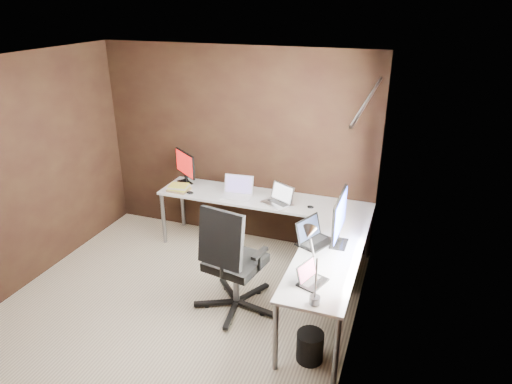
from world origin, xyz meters
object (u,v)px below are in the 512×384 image
laptop_silver (279,199)px  laptop_black_small (310,278)px  monitor_left (185,166)px  laptop_white (237,192)px  office_chair (234,279)px  book_stack (179,188)px  wastebasket (310,346)px  laptop_black_big (313,237)px  monitor_right (339,217)px  drawer_pedestal (332,255)px  desk_lamp (311,254)px

laptop_silver → laptop_black_small: bearing=-35.5°
monitor_left → laptop_silver: (1.36, -0.21, -0.19)m
laptop_white → office_chair: bearing=-75.4°
office_chair → laptop_white: bearing=120.0°
laptop_black_small → book_stack: 2.49m
laptop_white → wastebasket: bearing=-55.9°
wastebasket → monitor_left: bearing=139.8°
laptop_black_big → wastebasket: 1.07m
wastebasket → monitor_right: bearing=87.1°
monitor_right → laptop_white: 1.62m
drawer_pedestal → laptop_silver: (-0.73, 0.26, 0.48)m
desk_lamp → office_chair: bearing=132.2°
laptop_black_big → laptop_black_small: bearing=-144.7°
drawer_pedestal → book_stack: bearing=174.5°
monitor_left → laptop_black_small: 2.70m
laptop_white → wastebasket: 2.23m
laptop_white → laptop_black_big: bearing=-40.7°
office_chair → laptop_silver: bearing=94.1°
desk_lamp → laptop_black_big: bearing=84.7°
office_chair → wastebasket: (0.92, -0.46, -0.21)m
monitor_right → laptop_white: bearing=60.7°
desk_lamp → office_chair: size_ratio=0.54×
laptop_white → laptop_silver: 0.55m
laptop_silver → desk_lamp: desk_lamp is taller
laptop_silver → desk_lamp: bearing=-37.4°
office_chair → laptop_black_big: bearing=37.6°
laptop_silver → monitor_right: bearing=-13.4°
drawer_pedestal → monitor_left: bearing=167.2°
desk_lamp → wastebasket: (0.02, 0.09, -1.00)m
laptop_black_small → book_stack: (-2.05, 1.41, -0.00)m
office_chair → wastebasket: office_chair is taller
laptop_black_big → office_chair: size_ratio=0.36×
laptop_black_small → monitor_left: bearing=71.0°
laptop_white → book_stack: (-0.76, -0.11, -0.01)m
drawer_pedestal → wastebasket: 1.36m
laptop_black_big → office_chair: office_chair is taller
office_chair → wastebasket: 1.05m
book_stack → desk_lamp: size_ratio=0.41×
monitor_right → drawer_pedestal: bearing=13.4°
monitor_right → laptop_black_big: size_ratio=1.48×
drawer_pedestal → laptop_silver: laptop_silver is taller
office_chair → desk_lamp: bearing=-21.1°
monitor_left → laptop_white: 0.84m
laptop_silver → book_stack: bearing=-149.4°
laptop_black_big → desk_lamp: 1.00m
laptop_black_small → office_chair: office_chair is taller
book_stack → wastebasket: (2.11, -1.54, -0.63)m
desk_lamp → laptop_silver: bearing=98.1°
monitor_left → book_stack: bearing=-45.0°
monitor_right → laptop_black_big: 0.35m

